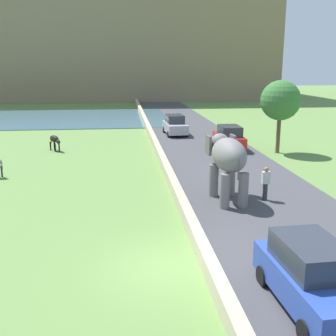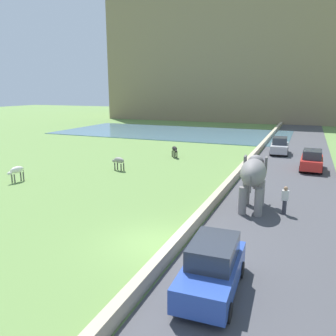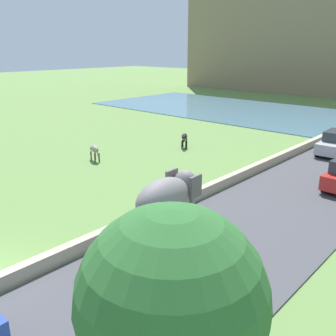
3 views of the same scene
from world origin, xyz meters
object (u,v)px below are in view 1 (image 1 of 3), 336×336
person_beside_elephant (266,183)px  car_blue (312,276)px  car_red (229,138)px  car_silver (175,125)px  cow_black (55,140)px  elephant (227,158)px

person_beside_elephant → car_blue: bearing=-101.7°
car_blue → car_red: (3.15, 20.42, 0.00)m
car_blue → car_silver: bearing=90.0°
car_blue → cow_black: car_blue is taller
car_blue → cow_black: (-9.62, 21.34, -0.06)m
car_silver → car_red: same height
car_silver → car_blue: bearing=-90.0°
elephant → car_red: bearing=74.8°
elephant → car_silver: 18.57m
person_beside_elephant → car_silver: 18.87m
car_blue → car_red: same height
person_beside_elephant → car_blue: car_blue is taller
elephant → car_silver: bearing=90.0°
elephant → person_beside_elephant: (1.78, -0.25, -1.16)m
elephant → car_blue: (0.01, -8.77, -1.14)m
car_red → car_silver: bearing=114.6°
person_beside_elephant → cow_black: (-11.39, 12.82, -0.04)m
elephant → car_silver: elephant is taller
car_silver → car_blue: (0.00, -27.31, 0.00)m
elephant → person_beside_elephant: 2.14m
cow_black → car_red: bearing=-4.1°
person_beside_elephant → car_blue: 8.70m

